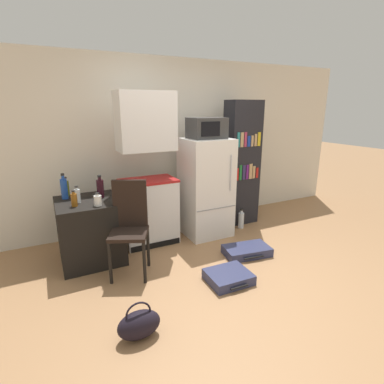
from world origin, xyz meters
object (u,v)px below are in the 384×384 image
at_px(bottle_blue_soda, 64,188).
at_px(water_bottle_front, 241,220).
at_px(refrigerator, 206,188).
at_px(bottle_clear_short, 77,196).
at_px(kitchen_hutch, 148,176).
at_px(microwave, 207,128).
at_px(bottle_milk_white, 98,200).
at_px(suitcase_large_flat, 229,277).
at_px(bottle_amber_beer, 74,200).
at_px(chair, 130,220).
at_px(side_table, 90,230).
at_px(bottle_wine_dark, 100,188).
at_px(suitcase_small_flat, 247,251).
at_px(bookshelf, 242,164).
at_px(handbag, 139,324).
at_px(bottle_olive_oil, 66,188).

bearing_deg(bottle_blue_soda, water_bottle_front, -4.96).
relative_size(refrigerator, bottle_clear_short, 7.07).
height_order(kitchen_hutch, microwave, kitchen_hutch).
height_order(bottle_milk_white, suitcase_large_flat, bottle_milk_white).
relative_size(bottle_milk_white, water_bottle_front, 0.47).
xyz_separation_m(bottle_amber_beer, chair, (0.53, -0.33, -0.22)).
height_order(side_table, microwave, microwave).
distance_m(side_table, bottle_amber_beer, 0.51).
bearing_deg(bottle_wine_dark, bottle_milk_white, -105.61).
bearing_deg(refrigerator, suitcase_large_flat, -108.17).
height_order(microwave, bottle_amber_beer, microwave).
bearing_deg(microwave, bottle_wine_dark, 179.99).
distance_m(microwave, water_bottle_front, 1.55).
height_order(side_table, bottle_blue_soda, bottle_blue_soda).
xyz_separation_m(kitchen_hutch, suitcase_small_flat, (0.98, -0.94, -0.89)).
bearing_deg(bottle_clear_short, bottle_blue_soda, 116.78).
relative_size(bottle_milk_white, suitcase_large_flat, 0.32).
xyz_separation_m(bookshelf, chair, (-2.02, -0.71, -0.35)).
xyz_separation_m(side_table, handbag, (0.13, -1.56, -0.26)).
bearing_deg(bottle_clear_short, suitcase_large_flat, -40.73).
relative_size(bottle_wine_dark, chair, 0.26).
height_order(chair, suitcase_large_flat, chair).
bearing_deg(suitcase_large_flat, bottle_milk_white, 142.69).
height_order(bottle_olive_oil, water_bottle_front, bottle_olive_oil).
distance_m(bottle_wine_dark, water_bottle_front, 2.21).
bearing_deg(bottle_amber_beer, kitchen_hutch, 17.59).
height_order(bottle_wine_dark, suitcase_large_flat, bottle_wine_dark).
height_order(side_table, handbag, side_table).
xyz_separation_m(bottle_milk_white, suitcase_large_flat, (1.16, -0.94, -0.77)).
xyz_separation_m(kitchen_hutch, water_bottle_front, (1.44, -0.17, -0.82)).
height_order(refrigerator, microwave, microwave).
height_order(bottle_clear_short, bottle_blue_soda, bottle_blue_soda).
distance_m(bottle_amber_beer, chair, 0.66).
bearing_deg(suitcase_small_flat, chair, 176.76).
height_order(refrigerator, bottle_clear_short, refrigerator).
distance_m(microwave, bookshelf, 0.95).
distance_m(bottle_clear_short, handbag, 1.71).
distance_m(bottle_blue_soda, chair, 0.95).
bearing_deg(bottle_milk_white, side_table, 108.25).
distance_m(chair, suitcase_small_flat, 1.56).
height_order(bottle_wine_dark, bottle_clear_short, bottle_wine_dark).
distance_m(suitcase_large_flat, water_bottle_front, 1.56).
xyz_separation_m(bottle_wine_dark, bottle_amber_beer, (-0.33, -0.23, -0.04)).
bearing_deg(bottle_blue_soda, bottle_wine_dark, -18.16).
relative_size(bottle_amber_beer, chair, 0.17).
distance_m(bottle_amber_beer, water_bottle_front, 2.52).
relative_size(side_table, microwave, 1.59).
height_order(microwave, handbag, microwave).
bearing_deg(bottle_milk_white, refrigerator, 11.60).
relative_size(bottle_amber_beer, bottle_milk_white, 1.23).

